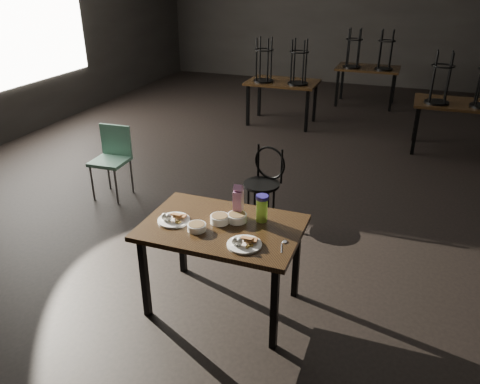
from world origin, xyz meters
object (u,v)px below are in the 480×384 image
at_px(main_table, 222,234).
at_px(juice_carton, 238,202).
at_px(water_bottle, 262,208).
at_px(school_chair, 112,155).
at_px(bentwood_chair, 265,178).

bearing_deg(main_table, juice_carton, 67.91).
relative_size(water_bottle, school_chair, 0.25).
xyz_separation_m(main_table, juice_carton, (0.07, 0.17, 0.21)).
relative_size(juice_carton, bentwood_chair, 0.34).
relative_size(main_table, juice_carton, 4.34).
bearing_deg(main_table, bentwood_chair, 94.89).
bearing_deg(school_chair, bentwood_chair, -1.52).
xyz_separation_m(main_table, school_chair, (-2.01, 1.50, -0.16)).
bearing_deg(water_bottle, main_table, -146.25).
relative_size(main_table, school_chair, 1.41).
bearing_deg(water_bottle, bentwood_chair, 106.12).
distance_m(main_table, juice_carton, 0.28).
distance_m(main_table, school_chair, 2.51).
height_order(main_table, juice_carton, juice_carton).
bearing_deg(juice_carton, school_chair, 147.49).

